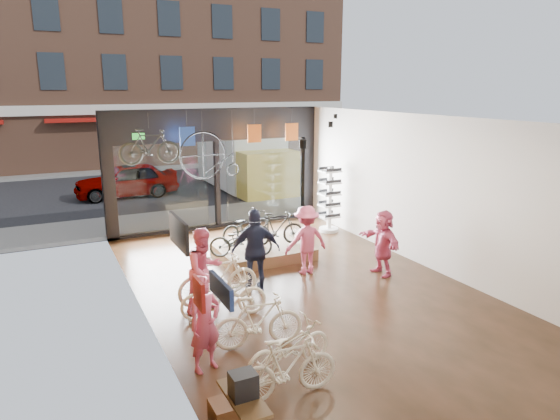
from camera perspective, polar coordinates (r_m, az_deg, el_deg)
ground_plane at (r=11.31m, az=3.16°, el=-9.39°), size 7.00×12.00×0.04m
ceiling at (r=10.41m, az=3.44°, el=10.42°), size 7.00×12.00×0.04m
wall_left at (r=9.53m, az=-15.52°, el=-2.12°), size 0.04×12.00×3.80m
wall_right at (r=12.76m, az=17.22°, el=1.75°), size 0.04×12.00×3.80m
storefront at (r=16.09m, az=-7.25°, el=4.67°), size 7.00×0.26×3.80m
exit_sign at (r=15.23m, az=-15.89°, el=8.11°), size 0.35×0.06×0.18m
street_road at (r=24.98m, az=-13.88°, el=3.20°), size 30.00×18.00×0.02m
sidewalk_near at (r=17.58m, az=-8.35°, el=-0.71°), size 30.00×2.40×0.12m
sidewalk_far at (r=28.84m, az=-15.62°, el=4.62°), size 30.00×2.00×0.12m
opposite_building at (r=31.07m, az=-17.41°, el=18.00°), size 26.00×5.00×14.00m
street_car at (r=21.61m, az=-17.14°, el=3.29°), size 4.12×1.66×1.40m
box_truck at (r=21.89m, az=-3.68°, el=5.90°), size 2.40×7.20×2.83m
floor_bike_1 at (r=7.60m, az=0.85°, el=-17.56°), size 1.61×0.54×0.95m
floor_bike_2 at (r=8.23m, az=1.03°, el=-15.42°), size 1.65×0.80×0.83m
floor_bike_3 at (r=8.90m, az=-2.47°, el=-12.57°), size 1.65×0.71×0.96m
floor_bike_4 at (r=10.01m, az=-6.46°, el=-9.73°), size 1.78×0.86×0.90m
floor_bike_5 at (r=10.64m, az=-7.08°, el=-7.80°), size 1.79×0.56×1.06m
display_platform at (r=13.43m, az=-1.95°, el=-4.77°), size 2.40×1.80×0.30m
display_bike_left at (r=12.50m, az=-4.50°, el=-3.53°), size 1.66×1.07×0.82m
display_bike_mid at (r=13.35m, az=-0.35°, el=-2.17°), size 1.55×0.67×0.90m
display_bike_right at (r=13.77m, az=-3.89°, el=-1.83°), size 1.71×0.99×0.85m
customer_0 at (r=8.19m, az=-8.57°, el=-12.74°), size 0.67×0.54×1.59m
customer_1 at (r=10.17m, az=-8.62°, el=-6.82°), size 1.03×0.92×1.75m
customer_2 at (r=11.05m, az=-2.79°, el=-4.65°), size 1.17×0.68×1.87m
customer_3 at (r=12.10m, az=3.02°, el=-3.44°), size 1.11×0.66×1.69m
customer_5 at (r=12.29m, az=11.66°, el=-3.66°), size 0.51×1.50×1.60m
sunglasses_rack at (r=15.64m, az=5.66°, el=1.21°), size 0.68×0.59×2.06m
wall_merch at (r=6.60m, az=-7.94°, el=-14.69°), size 0.40×2.40×2.60m
penny_farthing at (r=14.56m, az=-7.71°, el=6.08°), size 1.71×0.06×1.37m
hung_bike at (r=13.60m, az=-14.66°, el=7.02°), size 1.61×0.57×0.95m
jersey_left at (r=14.85m, az=-10.54°, el=8.27°), size 0.45×0.03×0.55m
jersey_mid at (r=15.55m, az=-2.95°, el=8.72°), size 0.45×0.03×0.55m
jersey_right at (r=16.11m, az=1.34°, el=8.91°), size 0.45×0.03×0.55m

